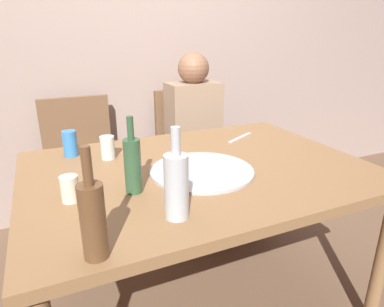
{
  "coord_description": "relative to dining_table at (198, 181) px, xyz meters",
  "views": [
    {
      "loc": [
        -0.59,
        -1.23,
        1.29
      ],
      "look_at": [
        -0.01,
        0.04,
        0.79
      ],
      "focal_mm": 31.48,
      "sensor_mm": 36.0,
      "label": 1
    }
  ],
  "objects": [
    {
      "name": "pizza_tray",
      "position": [
        -0.01,
        -0.06,
        0.08
      ],
      "size": [
        0.44,
        0.44,
        0.01
      ],
      "primitive_type": "cylinder",
      "color": "#ADADB2",
      "rests_on": "dining_table"
    },
    {
      "name": "back_wall",
      "position": [
        0.0,
        1.21,
        0.63
      ],
      "size": [
        6.0,
        0.1,
        2.6
      ],
      "primitive_type": "cube",
      "color": "gray",
      "rests_on": "ground_plane"
    },
    {
      "name": "chair_left",
      "position": [
        -0.4,
        0.92,
        -0.15
      ],
      "size": [
        0.44,
        0.44,
        0.9
      ],
      "rotation": [
        0.0,
        0.0,
        3.14
      ],
      "color": "brown",
      "rests_on": "ground_plane"
    },
    {
      "name": "soda_can",
      "position": [
        -0.49,
        0.37,
        0.13
      ],
      "size": [
        0.07,
        0.07,
        0.12
      ],
      "primitive_type": "cylinder",
      "color": "#337AC1",
      "rests_on": "dining_table"
    },
    {
      "name": "chair_right",
      "position": [
        0.37,
        0.92,
        -0.15
      ],
      "size": [
        0.44,
        0.44,
        0.9
      ],
      "rotation": [
        0.0,
        0.0,
        3.14
      ],
      "color": "brown",
      "rests_on": "ground_plane"
    },
    {
      "name": "table_knife",
      "position": [
        0.39,
        0.28,
        0.08
      ],
      "size": [
        0.2,
        0.12,
        0.01
      ],
      "primitive_type": "cube",
      "rotation": [
        0.0,
        0.0,
        0.49
      ],
      "color": "#B7B7BC",
      "rests_on": "dining_table"
    },
    {
      "name": "tumbler_near",
      "position": [
        -0.54,
        -0.1,
        0.12
      ],
      "size": [
        0.06,
        0.06,
        0.09
      ],
      "primitive_type": "cylinder",
      "color": "beige",
      "rests_on": "dining_table"
    },
    {
      "name": "tumbler_far",
      "position": [
        -0.34,
        0.26,
        0.13
      ],
      "size": [
        0.07,
        0.07,
        0.11
      ],
      "primitive_type": "cylinder",
      "color": "#B7C6BC",
      "rests_on": "dining_table"
    },
    {
      "name": "wine_bottle",
      "position": [
        -0.32,
        -0.13,
        0.18
      ],
      "size": [
        0.06,
        0.06,
        0.28
      ],
      "color": "#2D5133",
      "rests_on": "dining_table"
    },
    {
      "name": "guest_in_sweater",
      "position": [
        0.37,
        0.77,
        -0.02
      ],
      "size": [
        0.36,
        0.56,
        1.17
      ],
      "rotation": [
        0.0,
        0.0,
        3.14
      ],
      "color": "#937A60",
      "rests_on": "ground_plane"
    },
    {
      "name": "beer_bottle",
      "position": [
        -0.25,
        -0.36,
        0.18
      ],
      "size": [
        0.08,
        0.08,
        0.3
      ],
      "color": "#B2BCC1",
      "rests_on": "dining_table"
    },
    {
      "name": "ground_plane",
      "position": [
        0.0,
        0.0,
        -0.67
      ],
      "size": [
        8.0,
        8.0,
        0.0
      ],
      "primitive_type": "plane",
      "color": "brown"
    },
    {
      "name": "water_bottle",
      "position": [
        -0.51,
        -0.46,
        0.18
      ],
      "size": [
        0.07,
        0.07,
        0.3
      ],
      "color": "brown",
      "rests_on": "dining_table"
    },
    {
      "name": "dining_table",
      "position": [
        0.0,
        0.0,
        0.0
      ],
      "size": [
        1.46,
        1.05,
        0.74
      ],
      "color": "olive",
      "rests_on": "ground_plane"
    }
  ]
}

